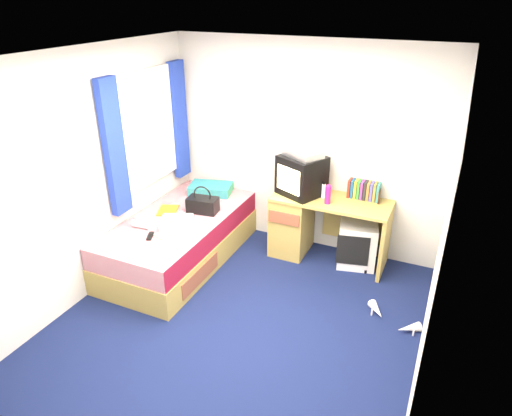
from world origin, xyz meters
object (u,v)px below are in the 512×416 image
at_px(picture_frame, 379,196).
at_px(white_heels, 392,319).
at_px(bed, 180,239).
at_px(crt_tv, 302,175).
at_px(pink_water_bottle, 328,195).
at_px(towel, 177,223).
at_px(water_bottle, 141,225).
at_px(aerosol_can, 324,191).
at_px(handbag, 203,204).
at_px(storage_cube, 357,243).
at_px(desk, 307,222).
at_px(vcr, 303,153).
at_px(colour_swatch_fan, 162,238).
at_px(pillow, 211,189).
at_px(remote_control, 150,236).
at_px(magazine, 168,210).

relative_size(picture_frame, white_heels, 0.26).
relative_size(bed, crt_tv, 3.48).
bearing_deg(bed, picture_frame, 23.38).
distance_m(pink_water_bottle, towel, 1.64).
height_order(water_bottle, white_heels, water_bottle).
xyz_separation_m(pink_water_bottle, water_bottle, (-1.74, -0.98, -0.27)).
relative_size(crt_tv, aerosol_can, 3.55).
height_order(picture_frame, pink_water_bottle, pink_water_bottle).
xyz_separation_m(pink_water_bottle, aerosol_can, (-0.09, 0.13, -0.02)).
height_order(picture_frame, handbag, picture_frame).
height_order(storage_cube, white_heels, storage_cube).
height_order(desk, vcr, vcr).
bearing_deg(pink_water_bottle, white_heels, -39.40).
distance_m(bed, colour_swatch_fan, 0.55).
bearing_deg(pillow, remote_control, -90.39).
distance_m(storage_cube, towel, 2.02).
xyz_separation_m(desk, picture_frame, (0.76, 0.14, 0.41)).
xyz_separation_m(pillow, crt_tv, (1.18, -0.01, 0.38)).
xyz_separation_m(picture_frame, remote_control, (-2.03, -1.37, -0.27)).
bearing_deg(remote_control, towel, 38.33).
distance_m(handbag, water_bottle, 0.73).
height_order(storage_cube, remote_control, remote_control).
bearing_deg(towel, white_heels, 2.04).
height_order(remote_control, white_heels, remote_control).
bearing_deg(aerosol_can, desk, 179.07).
height_order(pillow, handbag, handbag).
xyz_separation_m(vcr, towel, (-1.05, -0.95, -0.64)).
distance_m(bed, towel, 0.41).
height_order(storage_cube, pink_water_bottle, pink_water_bottle).
relative_size(towel, magazine, 1.16).
relative_size(water_bottle, remote_control, 1.25).
bearing_deg(pink_water_bottle, desk, 153.76).
xyz_separation_m(remote_control, white_heels, (2.44, 0.36, -0.51)).
height_order(picture_frame, water_bottle, picture_frame).
bearing_deg(aerosol_can, water_bottle, -146.29).
distance_m(pillow, pink_water_bottle, 1.56).
distance_m(pink_water_bottle, handbag, 1.41).
bearing_deg(picture_frame, vcr, 179.63).
xyz_separation_m(handbag, magazine, (-0.38, -0.15, -0.09)).
height_order(towel, water_bottle, towel).
relative_size(vcr, handbag, 1.10).
xyz_separation_m(picture_frame, towel, (-1.89, -1.09, -0.23)).
bearing_deg(white_heels, storage_cube, 122.31).
xyz_separation_m(bed, remote_control, (-0.02, -0.49, 0.28)).
xyz_separation_m(bed, picture_frame, (2.02, 0.87, 0.55)).
bearing_deg(magazine, towel, -42.83).
distance_m(bed, desk, 1.47).
height_order(pink_water_bottle, towel, pink_water_bottle).
distance_m(bed, pink_water_bottle, 1.74).
distance_m(towel, magazine, 0.45).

